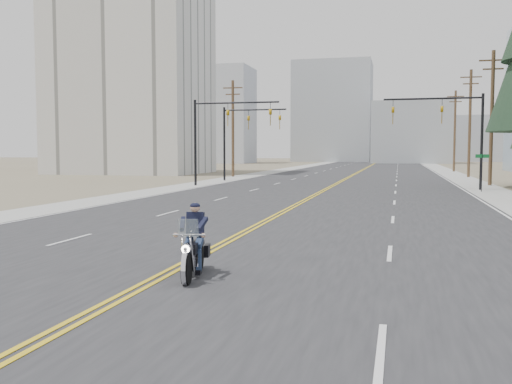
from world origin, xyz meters
The scene contains 19 objects.
ground_plane centered at (0.00, 0.00, 0.00)m, with size 400.00×400.00×0.00m, color #776D56.
road centered at (0.00, 70.00, 0.01)m, with size 20.00×200.00×0.01m, color #303033.
sidewalk_left centered at (-11.50, 70.00, 0.01)m, with size 3.00×200.00×0.01m, color #A5A5A0.
sidewalk_right centered at (11.50, 70.00, 0.01)m, with size 3.00×200.00×0.01m, color #A5A5A0.
traffic_mast_left centered at (-8.98, 32.00, 4.94)m, with size 7.10×0.26×7.00m.
traffic_mast_right centered at (8.98, 32.00, 4.94)m, with size 7.10×0.26×7.00m.
traffic_mast_far centered at (-9.31, 40.00, 4.87)m, with size 6.10×0.26×7.00m.
street_sign centered at (10.80, 30.00, 1.80)m, with size 0.90×0.06×2.62m.
utility_pole_c centered at (12.50, 38.00, 5.73)m, with size 2.20×0.30×11.00m.
utility_pole_d centered at (12.50, 53.00, 5.98)m, with size 2.20×0.30×11.50m.
utility_pole_e centered at (12.50, 70.00, 5.73)m, with size 2.20×0.30×11.00m.
utility_pole_left centered at (-12.50, 48.00, 5.48)m, with size 2.20×0.30×10.50m.
apartment_block centered at (-28.00, 55.00, 15.00)m, with size 18.00×14.00×30.00m, color silver.
haze_bldg_a centered at (-35.00, 115.00, 11.00)m, with size 14.00×12.00×22.00m, color #B7BCC6.
haze_bldg_b centered at (8.00, 125.00, 7.00)m, with size 18.00×14.00×14.00m, color #ADB2B7.
haze_bldg_d centered at (-12.00, 140.00, 13.00)m, with size 20.00×15.00×26.00m, color #ADB2B7.
haze_bldg_e centered at (25.00, 150.00, 6.00)m, with size 14.00×14.00×12.00m, color #B7BCC6.
haze_bldg_f centered at (-50.00, 130.00, 8.00)m, with size 12.00×12.00×16.00m, color #ADB2B7.
motorcyclist centered at (0.70, -0.07, 0.84)m, with size 0.92×2.15×1.68m, color black, non-canonical shape.
Camera 1 is at (5.21, -12.14, 2.88)m, focal length 40.00 mm.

